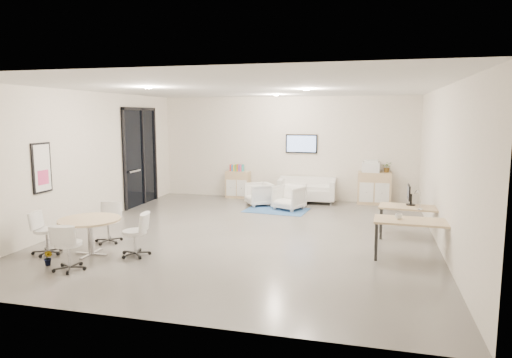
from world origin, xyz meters
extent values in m
cube|color=#5D5A54|center=(0.00, 0.00, -0.40)|extent=(8.00, 9.00, 0.80)
cube|color=white|center=(0.00, 0.00, 3.60)|extent=(8.00, 9.00, 0.80)
cube|color=silver|center=(0.00, 4.90, 1.60)|extent=(8.00, 0.80, 3.20)
cube|color=silver|center=(0.00, -4.90, 1.60)|extent=(8.00, 0.80, 3.20)
cube|color=silver|center=(-4.40, 0.00, 1.60)|extent=(0.80, 9.00, 3.20)
cube|color=silver|center=(4.40, 0.00, 1.60)|extent=(0.80, 9.00, 3.20)
cube|color=black|center=(-3.96, 2.50, 1.43)|extent=(0.02, 1.90, 2.85)
cube|color=black|center=(-3.94, 2.50, 2.81)|extent=(0.06, 1.90, 0.08)
cube|color=black|center=(-3.94, 1.59, 1.43)|extent=(0.06, 0.08, 2.85)
cube|color=black|center=(-3.94, 3.41, 1.43)|extent=(0.06, 0.08, 2.85)
cube|color=black|center=(-3.94, 2.65, 1.43)|extent=(0.06, 0.07, 2.85)
cube|color=#B2B2B7|center=(-3.90, 2.05, 1.05)|extent=(0.04, 0.60, 0.05)
cube|color=black|center=(-3.98, -1.60, 1.55)|extent=(0.04, 0.54, 1.04)
cube|color=white|center=(-3.95, -1.60, 1.55)|extent=(0.01, 0.46, 0.96)
cube|color=#E0417B|center=(-3.95, -1.60, 1.35)|extent=(0.01, 0.32, 0.30)
cube|color=black|center=(0.50, 4.46, 1.75)|extent=(0.98, 0.05, 0.58)
cube|color=#87A8EA|center=(0.50, 4.44, 1.75)|extent=(0.90, 0.01, 0.50)
cylinder|color=#FFEAC6|center=(-1.80, -1.00, 3.18)|extent=(0.14, 0.14, 0.03)
cylinder|color=#FFEAC6|center=(1.20, 0.50, 3.18)|extent=(0.14, 0.14, 0.03)
cylinder|color=#FFEAC6|center=(0.00, 3.00, 3.18)|extent=(0.14, 0.14, 0.03)
cube|color=tan|center=(-1.50, 4.28, 0.43)|extent=(0.76, 0.38, 0.85)
cube|color=silver|center=(-1.67, 4.08, 0.34)|extent=(0.32, 0.02, 0.51)
cube|color=silver|center=(-1.33, 4.08, 0.34)|extent=(0.32, 0.02, 0.51)
cube|color=tan|center=(2.73, 4.25, 0.48)|extent=(0.96, 0.45, 0.96)
cube|color=silver|center=(2.51, 4.01, 0.38)|extent=(0.40, 0.02, 0.58)
cube|color=silver|center=(2.95, 4.01, 0.38)|extent=(0.40, 0.02, 0.58)
cube|color=red|center=(-1.74, 4.28, 0.96)|extent=(0.04, 0.14, 0.22)
cube|color=#337FCC|center=(-1.68, 4.28, 0.96)|extent=(0.04, 0.14, 0.22)
cube|color=gold|center=(-1.62, 4.28, 0.96)|extent=(0.04, 0.14, 0.22)
cube|color=#4CB24C|center=(-1.57, 4.28, 0.96)|extent=(0.04, 0.14, 0.22)
cube|color=#CC6619|center=(-1.51, 4.28, 0.96)|extent=(0.04, 0.14, 0.22)
cube|color=purple|center=(-1.45, 4.28, 0.96)|extent=(0.04, 0.14, 0.22)
cube|color=#E54C7F|center=(-1.40, 4.28, 0.96)|extent=(0.04, 0.14, 0.22)
cube|color=teal|center=(-1.34, 4.28, 0.96)|extent=(0.04, 0.14, 0.22)
cube|color=white|center=(2.62, 4.25, 1.11)|extent=(0.53, 0.45, 0.30)
cube|color=white|center=(2.62, 4.25, 1.29)|extent=(0.40, 0.34, 0.06)
cube|color=silver|center=(0.74, 4.02, 0.27)|extent=(1.74, 0.94, 0.32)
cube|color=silver|center=(0.74, 4.35, 0.58)|extent=(1.71, 0.28, 0.32)
cube|color=silver|center=(-0.03, 4.02, 0.42)|extent=(0.19, 0.86, 0.64)
cube|color=silver|center=(1.52, 4.02, 0.42)|extent=(0.19, 0.86, 0.64)
cube|color=#33599C|center=(0.10, 2.64, 0.01)|extent=(1.80, 1.29, 0.01)
imported|color=silver|center=(-0.53, 3.21, 0.36)|extent=(0.94, 0.95, 0.73)
imported|color=silver|center=(0.42, 2.84, 0.37)|extent=(0.94, 0.91, 0.75)
cube|color=tan|center=(3.49, 0.56, 0.67)|extent=(1.38, 0.78, 0.04)
cube|color=black|center=(2.88, 0.28, 0.33)|extent=(0.05, 0.05, 0.65)
cube|color=black|center=(4.10, 0.28, 0.33)|extent=(0.05, 0.05, 0.65)
cube|color=black|center=(2.88, 0.85, 0.33)|extent=(0.05, 0.05, 0.65)
cube|color=black|center=(4.10, 0.85, 0.33)|extent=(0.05, 0.05, 0.65)
cube|color=tan|center=(3.41, -0.94, 0.70)|extent=(1.41, 0.75, 0.04)
cube|color=black|center=(2.77, -1.24, 0.34)|extent=(0.05, 0.05, 0.68)
cube|color=black|center=(4.06, -1.24, 0.34)|extent=(0.05, 0.05, 0.68)
cube|color=black|center=(2.77, -0.65, 0.34)|extent=(0.05, 0.05, 0.68)
cube|color=black|center=(4.06, -0.65, 0.34)|extent=(0.05, 0.05, 0.68)
cylinder|color=black|center=(3.49, 0.71, 0.70)|extent=(0.20, 0.20, 0.02)
cube|color=black|center=(3.49, 0.71, 0.82)|extent=(0.04, 0.03, 0.24)
cube|color=black|center=(3.44, 0.71, 0.97)|extent=(0.03, 0.50, 0.32)
cylinder|color=tan|center=(-2.47, -2.22, 0.68)|extent=(1.15, 1.15, 0.04)
cylinder|color=#B2B2B7|center=(-2.47, -2.22, 0.33)|extent=(0.10, 0.10, 0.66)
cube|color=#B2B2B7|center=(-2.47, -2.22, 0.01)|extent=(0.67, 0.06, 0.03)
cube|color=#B2B2B7|center=(-2.47, -2.22, 0.01)|extent=(0.06, 0.67, 0.03)
imported|color=#3F7F3F|center=(3.07, 4.27, 1.08)|extent=(0.29, 0.32, 0.24)
imported|color=#3F7F3F|center=(-2.82, -2.97, 0.06)|extent=(0.16, 0.28, 0.12)
imported|color=white|center=(3.16, -0.90, 0.79)|extent=(0.13, 0.11, 0.13)
camera|label=1|loc=(2.65, -9.56, 2.63)|focal=32.00mm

